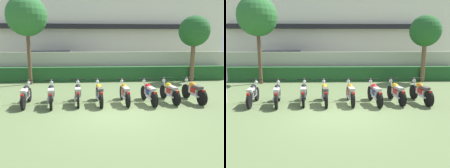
% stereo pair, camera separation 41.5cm
% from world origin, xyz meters
% --- Properties ---
extents(ground, '(60.00, 60.00, 0.00)m').
position_xyz_m(ground, '(0.00, 0.00, 0.00)').
color(ground, '#607547').
extents(building, '(20.62, 6.50, 7.09)m').
position_xyz_m(building, '(0.00, 14.63, 3.54)').
color(building, silver).
rests_on(building, ground).
extents(compound_wall, '(19.59, 0.30, 1.83)m').
position_xyz_m(compound_wall, '(0.00, 7.80, 0.92)').
color(compound_wall, '#BCB7A8').
rests_on(compound_wall, ground).
extents(hedge_row, '(15.67, 0.70, 0.92)m').
position_xyz_m(hedge_row, '(0.00, 7.10, 0.46)').
color(hedge_row, '#235628').
rests_on(hedge_row, ground).
extents(parked_car, '(4.69, 2.52, 1.89)m').
position_xyz_m(parked_car, '(-3.74, 9.71, 0.94)').
color(parked_car, black).
rests_on(parked_car, ground).
extents(tree_near_inspector, '(2.28, 2.28, 5.08)m').
position_xyz_m(tree_near_inspector, '(-4.50, 6.19, 3.91)').
color(tree_near_inspector, brown).
rests_on(tree_near_inspector, ground).
extents(tree_far_side, '(1.89, 1.89, 4.09)m').
position_xyz_m(tree_far_side, '(5.50, 6.57, 3.10)').
color(tree_far_side, brown).
rests_on(tree_far_side, ground).
extents(motorcycle_in_row_0, '(0.60, 1.80, 0.95)m').
position_xyz_m(motorcycle_in_row_0, '(-3.40, 1.44, 0.44)').
color(motorcycle_in_row_0, black).
rests_on(motorcycle_in_row_0, ground).
extents(motorcycle_in_row_1, '(0.60, 1.85, 0.96)m').
position_xyz_m(motorcycle_in_row_1, '(-2.41, 1.35, 0.45)').
color(motorcycle_in_row_1, black).
rests_on(motorcycle_in_row_1, ground).
extents(motorcycle_in_row_2, '(0.60, 1.79, 0.95)m').
position_xyz_m(motorcycle_in_row_2, '(-1.39, 1.53, 0.44)').
color(motorcycle_in_row_2, black).
rests_on(motorcycle_in_row_2, ground).
extents(motorcycle_in_row_3, '(0.60, 1.87, 0.96)m').
position_xyz_m(motorcycle_in_row_3, '(-0.54, 1.45, 0.45)').
color(motorcycle_in_row_3, black).
rests_on(motorcycle_in_row_3, ground).
extents(motorcycle_in_row_4, '(0.60, 1.86, 0.95)m').
position_xyz_m(motorcycle_in_row_4, '(0.50, 1.50, 0.44)').
color(motorcycle_in_row_4, black).
rests_on(motorcycle_in_row_4, ground).
extents(motorcycle_in_row_5, '(0.60, 1.86, 0.96)m').
position_xyz_m(motorcycle_in_row_5, '(1.47, 1.39, 0.45)').
color(motorcycle_in_row_5, black).
rests_on(motorcycle_in_row_5, ground).
extents(motorcycle_in_row_6, '(0.60, 1.80, 0.96)m').
position_xyz_m(motorcycle_in_row_6, '(2.38, 1.54, 0.45)').
color(motorcycle_in_row_6, black).
rests_on(motorcycle_in_row_6, ground).
extents(motorcycle_in_row_7, '(0.60, 1.87, 0.97)m').
position_xyz_m(motorcycle_in_row_7, '(3.38, 1.48, 0.46)').
color(motorcycle_in_row_7, black).
rests_on(motorcycle_in_row_7, ground).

